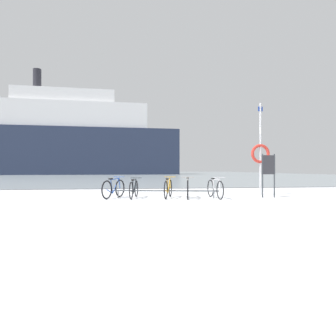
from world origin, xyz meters
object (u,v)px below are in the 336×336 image
(bicycle_0, at_px, (114,188))
(bicycle_1, at_px, (134,189))
(ferry_ship, at_px, (69,140))
(bicycle_4, at_px, (215,189))
(bicycle_2, at_px, (168,188))
(bicycle_3, at_px, (188,189))
(rescue_post, at_px, (260,152))
(info_sign, at_px, (268,168))

(bicycle_0, distance_m, bicycle_1, 0.78)
(ferry_ship, bearing_deg, bicycle_4, -74.22)
(bicycle_4, bearing_deg, bicycle_2, 166.63)
(bicycle_3, distance_m, rescue_post, 3.79)
(bicycle_1, bearing_deg, ferry_ship, 102.82)
(rescue_post, bearing_deg, bicycle_2, -170.87)
(info_sign, bearing_deg, bicycle_3, 178.03)
(info_sign, height_order, ferry_ship, ferry_ship)
(rescue_post, xyz_separation_m, ferry_ship, (-17.58, 52.97, 5.38))
(bicycle_0, height_order, bicycle_3, bicycle_3)
(bicycle_1, distance_m, rescue_post, 5.63)
(bicycle_2, distance_m, ferry_ship, 55.73)
(bicycle_1, relative_size, bicycle_4, 0.96)
(bicycle_0, height_order, bicycle_4, bicycle_0)
(bicycle_4, height_order, info_sign, info_sign)
(bicycle_1, bearing_deg, info_sign, -5.11)
(bicycle_0, bearing_deg, bicycle_2, -5.35)
(bicycle_1, distance_m, ferry_ship, 55.36)
(bicycle_4, relative_size, rescue_post, 0.44)
(bicycle_1, distance_m, bicycle_2, 1.32)
(bicycle_3, height_order, rescue_post, rescue_post)
(bicycle_0, relative_size, bicycle_2, 0.88)
(bicycle_0, relative_size, bicycle_4, 0.85)
(bicycle_4, bearing_deg, info_sign, 0.30)
(bicycle_4, relative_size, ferry_ship, 0.04)
(bicycle_1, height_order, bicycle_3, bicycle_3)
(bicycle_0, bearing_deg, ferry_ship, 102.07)
(bicycle_1, xyz_separation_m, ferry_ship, (-12.19, 53.56, 6.88))
(bicycle_3, height_order, info_sign, info_sign)
(rescue_post, bearing_deg, bicycle_0, -175.75)
(bicycle_3, relative_size, ferry_ship, 0.04)
(bicycle_1, bearing_deg, bicycle_2, -2.73)
(bicycle_2, relative_size, rescue_post, 0.43)
(bicycle_1, relative_size, rescue_post, 0.43)
(bicycle_2, bearing_deg, ferry_ship, 104.14)
(info_sign, bearing_deg, bicycle_4, -179.70)
(bicycle_0, height_order, rescue_post, rescue_post)
(rescue_post, bearing_deg, info_sign, -98.40)
(bicycle_3, relative_size, rescue_post, 0.43)
(bicycle_3, bearing_deg, ferry_ship, 104.78)
(bicycle_2, bearing_deg, rescue_post, 9.13)
(bicycle_0, xyz_separation_m, bicycle_3, (2.80, -0.49, 0.00))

